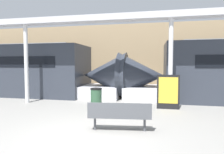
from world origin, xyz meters
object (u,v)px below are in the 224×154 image
object	(u,v)px
bench_near	(119,114)
support_column_far	(26,64)
trash_bin	(96,98)
poster_board	(168,92)
support_column_near	(171,64)

from	to	relation	value
bench_near	support_column_far	world-z (taller)	support_column_far
trash_bin	support_column_far	world-z (taller)	support_column_far
poster_board	support_column_far	xyz separation A→B (m)	(-6.95, 0.08, 1.20)
bench_near	trash_bin	xyz separation A→B (m)	(-1.60, 3.08, -0.07)
poster_board	support_column_far	size ratio (longest dim) A/B	0.38
poster_board	support_column_far	bearing A→B (deg)	179.33
poster_board	support_column_near	world-z (taller)	support_column_near
support_column_near	trash_bin	bearing A→B (deg)	-174.47
trash_bin	support_column_near	distance (m)	3.62
trash_bin	poster_board	bearing A→B (deg)	4.24
bench_near	support_column_far	distance (m)	6.51
bench_near	trash_bin	size ratio (longest dim) A/B	2.15
support_column_near	bench_near	bearing A→B (deg)	-116.25
bench_near	trash_bin	distance (m)	3.47
bench_near	support_column_near	xyz separation A→B (m)	(1.67, 3.39, 1.45)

